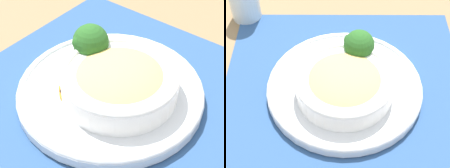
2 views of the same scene
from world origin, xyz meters
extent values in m
plane|color=#8C704C|center=(0.00, 0.00, 0.00)|extent=(4.00, 4.00, 0.00)
cube|color=#2D5184|center=(0.00, 0.00, 0.00)|extent=(0.49, 0.49, 0.00)
cylinder|color=silver|center=(0.00, 0.00, 0.01)|extent=(0.30, 0.30, 0.02)
torus|color=silver|center=(0.00, 0.00, 0.02)|extent=(0.30, 0.30, 0.01)
cylinder|color=white|center=(0.00, -0.02, 0.04)|extent=(0.18, 0.18, 0.04)
torus|color=white|center=(0.00, -0.02, 0.06)|extent=(0.18, 0.18, 0.01)
ellipsoid|color=#EAC66B|center=(0.00, -0.02, 0.05)|extent=(0.15, 0.15, 0.05)
cylinder|color=#84AD5B|center=(0.03, 0.06, 0.03)|extent=(0.02, 0.02, 0.02)
sphere|color=#286023|center=(0.03, 0.06, 0.07)|extent=(0.06, 0.06, 0.06)
sphere|color=#286023|center=(0.01, 0.07, 0.07)|extent=(0.03, 0.03, 0.03)
sphere|color=#286023|center=(0.04, 0.06, 0.07)|extent=(0.02, 0.02, 0.02)
cylinder|color=orange|center=(-0.03, 0.05, 0.02)|extent=(0.05, 0.05, 0.01)
cylinder|color=orange|center=(-0.04, 0.04, 0.02)|extent=(0.05, 0.05, 0.01)
cylinder|color=orange|center=(-0.05, 0.03, 0.02)|extent=(0.05, 0.05, 0.01)
cylinder|color=silver|center=(-0.23, 0.23, 0.03)|extent=(0.06, 0.06, 0.06)
camera|label=1|loc=(-0.34, -0.28, 0.43)|focal=60.00mm
camera|label=2|loc=(0.00, -0.47, 0.57)|focal=60.00mm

